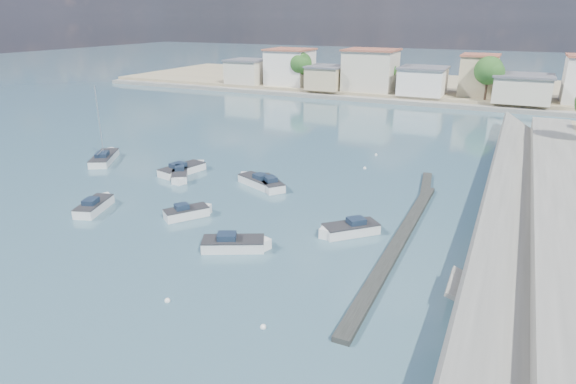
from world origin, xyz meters
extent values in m
plane|color=#2B4957|center=(0.00, 40.00, 0.00)|extent=(400.00, 400.00, 0.00)
cube|color=slate|center=(18.50, 13.00, 0.90)|extent=(5.00, 90.00, 1.80)
cube|color=slate|center=(14.15, 13.00, 0.90)|extent=(4.17, 90.00, 2.86)
cube|color=slate|center=(14.00, 4.00, 0.40)|extent=(5.31, 3.50, 1.94)
cube|color=black|center=(7.00, 10.00, 0.17)|extent=(1.00, 26.00, 0.35)
cube|color=black|center=(6.50, 24.00, 0.15)|extent=(2.00, 8.05, 0.30)
cube|color=gray|center=(0.00, 92.00, 0.70)|extent=(160.00, 40.00, 1.40)
cube|color=slate|center=(0.00, 71.00, 0.40)|extent=(160.00, 2.50, 0.80)
cube|color=beige|center=(-44.00, 76.00, 3.90)|extent=(8.00, 8.00, 5.00)
cube|color=#595960|center=(-44.00, 76.00, 6.58)|extent=(8.48, 8.48, 0.35)
cube|color=white|center=(-34.00, 78.00, 5.15)|extent=(9.00, 9.00, 7.50)
cube|color=#99513D|center=(-34.00, 78.00, 9.08)|extent=(9.54, 9.54, 0.35)
cube|color=tan|center=(-24.00, 75.00, 3.65)|extent=(7.00, 8.00, 4.50)
cube|color=#595960|center=(-24.00, 75.00, 6.08)|extent=(7.42, 8.48, 0.35)
cube|color=beige|center=(-15.00, 77.00, 5.40)|extent=(10.00, 9.00, 8.00)
cube|color=#99513D|center=(-15.00, 77.00, 9.58)|extent=(10.60, 9.54, 0.35)
cube|color=white|center=(-4.00, 76.00, 3.90)|extent=(8.50, 8.50, 5.00)
cube|color=#595960|center=(-4.00, 76.00, 6.58)|extent=(9.01, 9.01, 0.35)
cube|color=tan|center=(6.00, 79.00, 5.15)|extent=(6.50, 7.50, 7.50)
cube|color=#99513D|center=(6.00, 79.00, 9.08)|extent=(6.89, 7.95, 0.35)
cube|color=beige|center=(14.00, 75.00, 3.65)|extent=(9.50, 9.00, 4.50)
cube|color=#595960|center=(14.00, 75.00, 6.08)|extent=(10.07, 9.54, 0.35)
cylinder|color=#38281E|center=(-30.00, 75.00, 3.09)|extent=(0.44, 0.44, 3.38)
sphere|color=#174115|center=(-30.00, 75.00, 6.43)|extent=(4.80, 4.80, 4.80)
sphere|color=#174115|center=(-29.10, 74.40, 6.20)|extent=(3.60, 3.60, 3.60)
sphere|color=#174115|center=(-30.75, 75.45, 6.58)|extent=(3.30, 3.30, 3.30)
cylinder|color=#38281E|center=(-12.00, 78.00, 2.86)|extent=(0.44, 0.44, 2.93)
sphere|color=#174115|center=(-12.00, 78.00, 5.75)|extent=(4.16, 4.16, 4.16)
sphere|color=#174115|center=(-11.22, 77.48, 5.56)|extent=(3.12, 3.12, 3.12)
sphere|color=#174115|center=(-12.65, 78.39, 5.88)|extent=(2.86, 2.86, 2.86)
cylinder|color=#38281E|center=(8.00, 74.00, 3.20)|extent=(0.44, 0.44, 3.60)
sphere|color=#174115|center=(8.00, 74.00, 6.76)|extent=(5.12, 5.12, 5.12)
sphere|color=#174115|center=(8.96, 73.36, 6.52)|extent=(3.84, 3.84, 3.84)
sphere|color=#174115|center=(7.20, 74.48, 6.92)|extent=(3.52, 3.52, 3.52)
cube|color=silver|center=(-18.81, 5.11, 0.30)|extent=(2.95, 4.61, 1.00)
cube|color=silver|center=(-19.39, 6.87, 0.30)|extent=(1.60, 1.60, 1.00)
cube|color=#262628|center=(-18.81, 5.11, 0.80)|extent=(2.99, 4.62, 0.08)
cube|color=#192739|center=(-18.67, 4.71, 1.04)|extent=(1.40, 1.55, 0.48)
cube|color=silver|center=(-10.56, 7.40, 0.30)|extent=(3.33, 3.83, 1.00)
cube|color=silver|center=(-9.65, 8.67, 0.30)|extent=(1.20, 1.20, 1.00)
cube|color=#262628|center=(-10.56, 7.40, 0.80)|extent=(3.35, 3.85, 0.08)
cube|color=#192739|center=(-10.77, 7.10, 1.04)|extent=(1.38, 1.43, 0.48)
cube|color=silver|center=(-9.02, 17.24, 0.30)|extent=(4.84, 3.38, 1.00)
cube|color=silver|center=(-10.81, 18.02, 0.30)|extent=(1.58, 1.58, 1.00)
cube|color=#262628|center=(-9.02, 17.24, 0.80)|extent=(4.85, 3.41, 0.08)
cube|color=#192739|center=(-8.61, 17.06, 1.04)|extent=(1.67, 1.52, 0.48)
cube|color=silver|center=(3.15, 10.25, 0.30)|extent=(4.35, 4.31, 1.00)
cube|color=silver|center=(1.83, 8.95, 0.30)|extent=(1.27, 1.27, 1.00)
cube|color=#262628|center=(3.15, 10.25, 0.80)|extent=(4.37, 4.34, 0.08)
cube|color=#192739|center=(3.46, 10.55, 1.04)|extent=(1.70, 1.70, 0.48)
cube|color=silver|center=(-18.42, 17.20, 0.30)|extent=(3.15, 5.46, 1.00)
cube|color=silver|center=(-17.92, 19.34, 0.30)|extent=(1.98, 1.98, 1.00)
cube|color=#262628|center=(-18.42, 17.20, 0.80)|extent=(3.19, 5.47, 0.08)
cube|color=#192739|center=(-18.54, 16.70, 1.04)|extent=(1.58, 1.79, 0.48)
cube|color=silver|center=(-7.70, 17.09, 0.30)|extent=(4.45, 4.10, 1.00)
cube|color=silver|center=(-9.13, 18.27, 0.30)|extent=(1.34, 1.34, 1.00)
cube|color=#262628|center=(-7.70, 17.09, 0.80)|extent=(4.47, 4.13, 0.08)
cube|color=#192739|center=(-7.36, 16.81, 1.04)|extent=(1.69, 1.66, 0.48)
cube|color=silver|center=(-17.52, 15.62, 0.30)|extent=(3.59, 4.22, 1.00)
cube|color=silver|center=(-16.51, 14.18, 0.30)|extent=(1.26, 1.26, 1.00)
cube|color=#262628|center=(-17.52, 15.62, 0.80)|extent=(3.61, 4.23, 0.08)
cube|color=#192739|center=(-17.75, 15.95, 1.04)|extent=(1.48, 1.55, 0.48)
cube|color=silver|center=(-3.81, 4.00, 0.30)|extent=(4.84, 3.63, 1.00)
cube|color=silver|center=(-2.08, 4.87, 0.30)|extent=(1.58, 1.58, 1.00)
cube|color=#262628|center=(-3.81, 4.00, 0.80)|extent=(4.85, 3.66, 0.08)
cube|color=#192739|center=(-4.21, 3.79, 1.04)|extent=(1.71, 1.59, 0.48)
cube|color=silver|center=(-29.45, 16.88, 0.30)|extent=(4.90, 6.31, 1.00)
cube|color=silver|center=(-30.84, 19.20, 0.30)|extent=(1.75, 1.75, 1.00)
cube|color=#262628|center=(-29.45, 16.88, 0.80)|extent=(4.93, 6.33, 0.08)
cube|color=#192739|center=(-29.14, 16.35, 1.04)|extent=(2.03, 2.23, 0.48)
cylinder|color=silver|center=(-29.45, 16.88, 4.80)|extent=(0.12, 0.12, 8.00)
cylinder|color=silver|center=(-28.84, 15.85, 1.50)|extent=(1.30, 2.10, 0.08)
sphere|color=white|center=(2.68, -3.46, 0.05)|extent=(0.35, 0.35, 0.35)
sphere|color=white|center=(3.16, 11.30, 0.05)|extent=(0.35, 0.35, 0.35)
sphere|color=white|center=(-3.78, -3.64, 0.05)|extent=(0.35, 0.35, 0.35)
sphere|color=white|center=(13.00, 21.48, 0.05)|extent=(0.35, 0.35, 0.35)
sphere|color=white|center=(-0.88, 27.37, 0.05)|extent=(0.35, 0.35, 0.35)
sphere|color=white|center=(-1.22, 33.27, 0.05)|extent=(0.35, 0.35, 0.35)
camera|label=1|loc=(13.48, -23.03, 16.22)|focal=30.00mm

